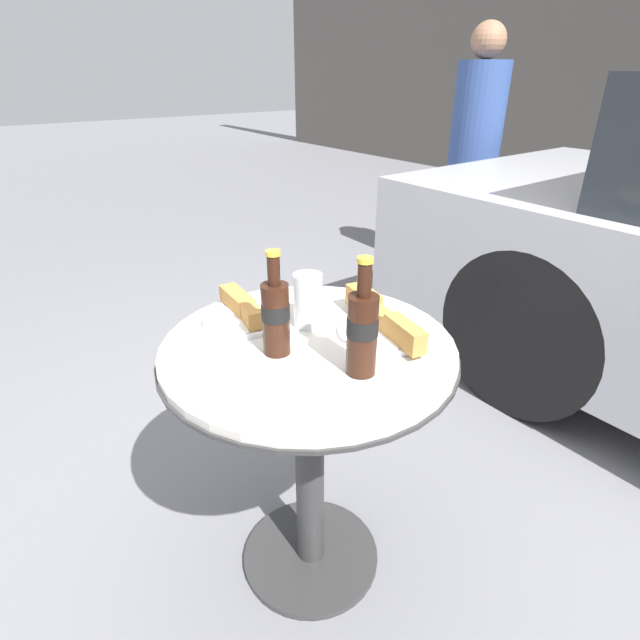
{
  "coord_description": "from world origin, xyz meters",
  "views": [
    {
      "loc": [
        0.84,
        -0.6,
        1.33
      ],
      "look_at": [
        0.0,
        0.04,
        0.8
      ],
      "focal_mm": 28.0,
      "sensor_mm": 36.0,
      "label": 1
    }
  ],
  "objects_px": {
    "cola_bottle_left": "(362,330)",
    "lunch_plate_near": "(245,312)",
    "bistro_table": "(309,408)",
    "cola_bottle_right": "(276,314)",
    "drinking_glass": "(308,302)",
    "lunch_plate_far": "(383,323)",
    "pedestrian": "(475,143)"
  },
  "relations": [
    {
      "from": "bistro_table",
      "to": "lunch_plate_far",
      "type": "height_order",
      "value": "lunch_plate_far"
    },
    {
      "from": "cola_bottle_left",
      "to": "lunch_plate_far",
      "type": "bearing_deg",
      "value": 122.35
    },
    {
      "from": "cola_bottle_left",
      "to": "lunch_plate_far",
      "type": "height_order",
      "value": "cola_bottle_left"
    },
    {
      "from": "lunch_plate_near",
      "to": "lunch_plate_far",
      "type": "xyz_separation_m",
      "value": [
        0.27,
        0.24,
        0.01
      ]
    },
    {
      "from": "lunch_plate_near",
      "to": "cola_bottle_left",
      "type": "bearing_deg",
      "value": 10.72
    },
    {
      "from": "cola_bottle_left",
      "to": "lunch_plate_near",
      "type": "xyz_separation_m",
      "value": [
        -0.37,
        -0.07,
        -0.08
      ]
    },
    {
      "from": "drinking_glass",
      "to": "lunch_plate_far",
      "type": "relative_size",
      "value": 0.43
    },
    {
      "from": "cola_bottle_left",
      "to": "cola_bottle_right",
      "type": "relative_size",
      "value": 1.06
    },
    {
      "from": "lunch_plate_near",
      "to": "pedestrian",
      "type": "relative_size",
      "value": 0.15
    },
    {
      "from": "lunch_plate_far",
      "to": "pedestrian",
      "type": "xyz_separation_m",
      "value": [
        -1.34,
        2.09,
        0.12
      ]
    },
    {
      "from": "drinking_glass",
      "to": "pedestrian",
      "type": "height_order",
      "value": "pedestrian"
    },
    {
      "from": "lunch_plate_far",
      "to": "cola_bottle_left",
      "type": "bearing_deg",
      "value": -57.65
    },
    {
      "from": "cola_bottle_left",
      "to": "lunch_plate_near",
      "type": "relative_size",
      "value": 1.11
    },
    {
      "from": "lunch_plate_near",
      "to": "pedestrian",
      "type": "height_order",
      "value": "pedestrian"
    },
    {
      "from": "cola_bottle_right",
      "to": "lunch_plate_near",
      "type": "bearing_deg",
      "value": 172.4
    },
    {
      "from": "lunch_plate_far",
      "to": "pedestrian",
      "type": "height_order",
      "value": "pedestrian"
    },
    {
      "from": "bistro_table",
      "to": "drinking_glass",
      "type": "height_order",
      "value": "drinking_glass"
    },
    {
      "from": "drinking_glass",
      "to": "lunch_plate_far",
      "type": "xyz_separation_m",
      "value": [
        0.14,
        0.13,
        -0.04
      ]
    },
    {
      "from": "cola_bottle_right",
      "to": "lunch_plate_near",
      "type": "xyz_separation_m",
      "value": [
        -0.2,
        0.03,
        -0.08
      ]
    },
    {
      "from": "cola_bottle_left",
      "to": "lunch_plate_near",
      "type": "height_order",
      "value": "cola_bottle_left"
    },
    {
      "from": "bistro_table",
      "to": "cola_bottle_right",
      "type": "bearing_deg",
      "value": -95.55
    },
    {
      "from": "cola_bottle_right",
      "to": "lunch_plate_far",
      "type": "distance_m",
      "value": 0.28
    },
    {
      "from": "cola_bottle_left",
      "to": "pedestrian",
      "type": "height_order",
      "value": "pedestrian"
    },
    {
      "from": "cola_bottle_right",
      "to": "pedestrian",
      "type": "xyz_separation_m",
      "value": [
        -1.27,
        2.35,
        0.05
      ]
    },
    {
      "from": "lunch_plate_far",
      "to": "pedestrian",
      "type": "distance_m",
      "value": 2.48
    },
    {
      "from": "lunch_plate_near",
      "to": "cola_bottle_right",
      "type": "bearing_deg",
      "value": -7.6
    },
    {
      "from": "bistro_table",
      "to": "drinking_glass",
      "type": "bearing_deg",
      "value": 144.23
    },
    {
      "from": "drinking_glass",
      "to": "lunch_plate_far",
      "type": "bearing_deg",
      "value": 41.83
    },
    {
      "from": "cola_bottle_right",
      "to": "lunch_plate_near",
      "type": "distance_m",
      "value": 0.21
    },
    {
      "from": "cola_bottle_left",
      "to": "drinking_glass",
      "type": "xyz_separation_m",
      "value": [
        -0.25,
        0.04,
        -0.04
      ]
    },
    {
      "from": "drinking_glass",
      "to": "pedestrian",
      "type": "xyz_separation_m",
      "value": [
        -1.2,
        2.21,
        0.09
      ]
    },
    {
      "from": "drinking_glass",
      "to": "cola_bottle_left",
      "type": "bearing_deg",
      "value": -9.19
    }
  ]
}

